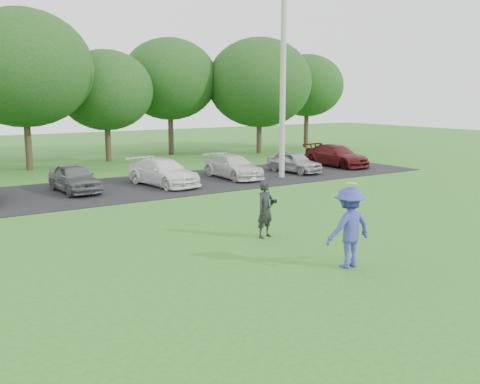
{
  "coord_description": "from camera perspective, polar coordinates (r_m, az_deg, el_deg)",
  "views": [
    {
      "loc": [
        -8.35,
        -9.21,
        4.06
      ],
      "look_at": [
        0.0,
        3.5,
        1.3
      ],
      "focal_mm": 40.0,
      "sensor_mm": 36.0,
      "label": 1
    }
  ],
  "objects": [
    {
      "name": "utility_pole",
      "position": [
        26.52,
        4.62,
        12.9
      ],
      "size": [
        0.28,
        0.28,
        10.56
      ],
      "primitive_type": "cylinder",
      "color": "#A6A8A2",
      "rests_on": "ground"
    },
    {
      "name": "parking_lot",
      "position": [
        24.07,
        -12.51,
        0.37
      ],
      "size": [
        32.0,
        6.5,
        0.03
      ],
      "primitive_type": "cube",
      "color": "black",
      "rests_on": "ground"
    },
    {
      "name": "camera_bystander",
      "position": [
        15.39,
        2.73,
        -1.85
      ],
      "size": [
        0.68,
        0.53,
        1.66
      ],
      "color": "black",
      "rests_on": "ground"
    },
    {
      "name": "tree_row",
      "position": [
        33.47,
        -16.48,
        11.33
      ],
      "size": [
        42.39,
        9.85,
        8.64
      ],
      "color": "#38281C",
      "rests_on": "ground"
    },
    {
      "name": "parked_cars",
      "position": [
        24.17,
        -11.27,
        1.89
      ],
      "size": [
        28.11,
        4.88,
        1.23
      ],
      "color": "#4B1012",
      "rests_on": "parking_lot"
    },
    {
      "name": "ground",
      "position": [
        13.08,
        8.53,
        -7.92
      ],
      "size": [
        100.0,
        100.0,
        0.0
      ],
      "primitive_type": "plane",
      "color": "#277020",
      "rests_on": "ground"
    },
    {
      "name": "frisbee_player",
      "position": [
        12.97,
        11.54,
        -3.71
      ],
      "size": [
        1.27,
        0.76,
        2.1
      ],
      "color": "#373C9D",
      "rests_on": "ground"
    }
  ]
}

